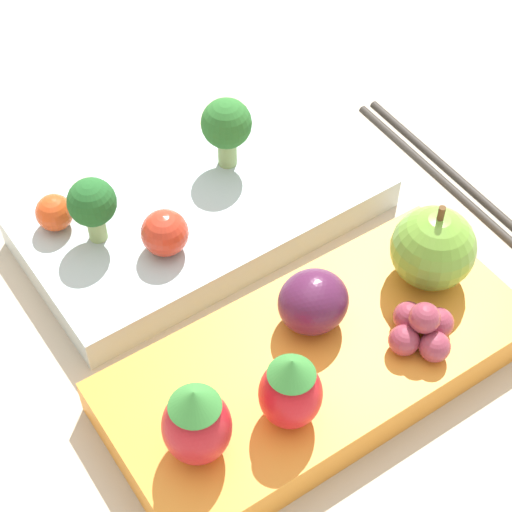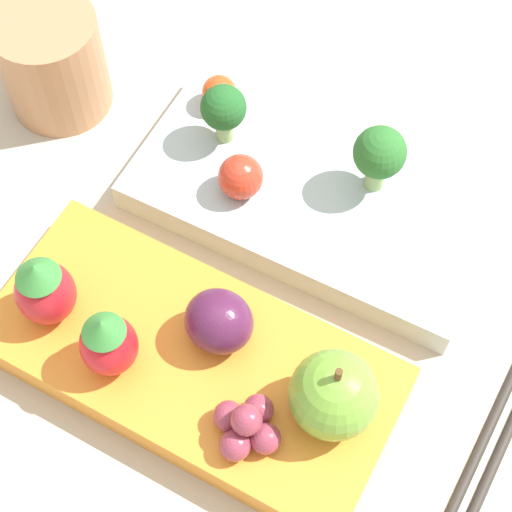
% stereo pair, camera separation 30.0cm
% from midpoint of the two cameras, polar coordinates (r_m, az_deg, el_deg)
% --- Properties ---
extents(ground_plane, '(4.00, 4.00, 0.00)m').
position_cam_midpoint_polar(ground_plane, '(0.49, -14.19, -15.11)').
color(ground_plane, '#BCB29E').
extents(bento_box_savoury, '(0.23, 0.13, 0.02)m').
position_cam_midpoint_polar(bento_box_savoury, '(0.51, -15.71, -7.82)').
color(bento_box_savoury, silver).
rests_on(bento_box_savoury, ground_plane).
extents(bento_box_fruit, '(0.23, 0.12, 0.02)m').
position_cam_midpoint_polar(bento_box_fruit, '(0.45, -10.03, -20.31)').
color(bento_box_fruit, orange).
rests_on(bento_box_fruit, ground_plane).
extents(broccoli_floret_0, '(0.03, 0.03, 0.05)m').
position_cam_midpoint_polar(broccoli_floret_0, '(0.50, -14.41, -2.00)').
color(broccoli_floret_0, '#93B770').
rests_on(broccoli_floret_0, bento_box_savoury).
extents(broccoli_floret_1, '(0.03, 0.03, 0.04)m').
position_cam_midpoint_polar(broccoli_floret_1, '(0.49, -24.22, -8.01)').
color(broccoli_floret_1, '#93B770').
rests_on(broccoli_floret_1, bento_box_savoury).
extents(cherry_tomato_0, '(0.03, 0.03, 0.03)m').
position_cam_midpoint_polar(cherry_tomato_0, '(0.48, -19.51, -10.11)').
color(cherry_tomato_0, red).
rests_on(cherry_tomato_0, bento_box_savoury).
extents(cherry_tomato_1, '(0.02, 0.02, 0.02)m').
position_cam_midpoint_polar(cherry_tomato_1, '(0.52, -26.01, -8.00)').
color(cherry_tomato_1, '#DB4C1E').
rests_on(cherry_tomato_1, bento_box_savoury).
extents(apple, '(0.05, 0.05, 0.05)m').
position_cam_midpoint_polar(apple, '(0.43, -1.29, -12.50)').
color(apple, '#70A838').
rests_on(apple, bento_box_fruit).
extents(strawberry_0, '(0.03, 0.03, 0.05)m').
position_cam_midpoint_polar(strawberry_0, '(0.41, -13.84, -23.39)').
color(strawberry_0, red).
rests_on(strawberry_0, bento_box_fruit).
extents(strawberry_1, '(0.03, 0.03, 0.05)m').
position_cam_midpoint_polar(strawberry_1, '(0.41, -20.87, -25.01)').
color(strawberry_1, red).
rests_on(strawberry_1, bento_box_fruit).
extents(plum, '(0.04, 0.04, 0.03)m').
position_cam_midpoint_polar(plum, '(0.43, -10.60, -16.46)').
color(plum, '#511E42').
rests_on(plum, bento_box_fruit).
extents(grape_cluster, '(0.04, 0.04, 0.03)m').
position_cam_midpoint_polar(grape_cluster, '(0.42, -2.76, -18.63)').
color(grape_cluster, '#93384C').
rests_on(grape_cluster, bento_box_fruit).
extents(chopsticks_pair, '(0.02, 0.21, 0.01)m').
position_cam_midpoint_polar(chopsticks_pair, '(0.52, 3.52, -6.02)').
color(chopsticks_pair, '#332D28').
rests_on(chopsticks_pair, ground_plane).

